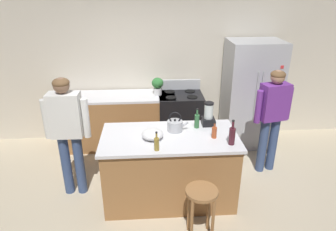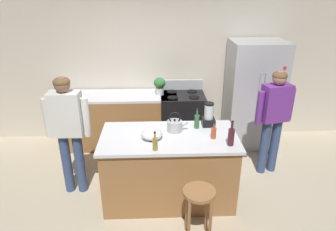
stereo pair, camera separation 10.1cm
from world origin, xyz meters
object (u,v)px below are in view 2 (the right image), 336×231
at_px(kitchen_island, 169,168).
at_px(bottle_olive_oil, 197,121).
at_px(person_by_sink_right, 274,113).
at_px(bottle_vinegar, 155,143).
at_px(mixing_bowl, 152,134).
at_px(stove_range, 182,119).
at_px(bar_stool, 199,202).
at_px(potted_plant, 160,85).
at_px(bottle_cooking_sauce, 214,133).
at_px(blender_appliance, 209,116).
at_px(refrigerator, 253,95).
at_px(person_by_island_left, 68,126).
at_px(bottle_wine, 231,136).
at_px(tea_kettle, 175,125).

distance_m(kitchen_island, bottle_olive_oil, 0.72).
bearing_deg(kitchen_island, person_by_sink_right, 20.55).
xyz_separation_m(bottle_vinegar, mixing_bowl, (-0.04, 0.28, -0.03)).
distance_m(stove_range, bar_stool, 2.26).
bearing_deg(potted_plant, person_by_sink_right, -30.23).
bearing_deg(bottle_cooking_sauce, bar_stool, -110.90).
xyz_separation_m(stove_range, bottle_cooking_sauce, (0.25, -1.61, 0.55)).
height_order(stove_range, blender_appliance, blender_appliance).
distance_m(potted_plant, blender_appliance, 1.41).
bearing_deg(stove_range, refrigerator, -1.14).
bearing_deg(potted_plant, bottle_olive_oil, -70.49).
bearing_deg(refrigerator, person_by_island_left, -155.73).
bearing_deg(bottle_vinegar, bottle_cooking_sauce, 19.74).
bearing_deg(person_by_sink_right, bottle_olive_oil, -162.70).
height_order(kitchen_island, person_by_island_left, person_by_island_left).
bearing_deg(stove_range, blender_appliance, -78.91).
distance_m(refrigerator, mixing_bowl, 2.35).
xyz_separation_m(kitchen_island, mixing_bowl, (-0.22, -0.06, 0.54)).
distance_m(refrigerator, bottle_vinegar, 2.52).
distance_m(potted_plant, bottle_wine, 1.99).
height_order(refrigerator, tea_kettle, refrigerator).
bearing_deg(potted_plant, bottle_cooking_sauce, -68.46).
xyz_separation_m(refrigerator, bottle_wine, (-0.81, -1.76, 0.14)).
height_order(blender_appliance, mixing_bowl, blender_appliance).
relative_size(blender_appliance, tea_kettle, 1.18).
relative_size(bar_stool, bottle_wine, 2.11).
bearing_deg(kitchen_island, blender_appliance, 28.07).
bearing_deg(person_by_sink_right, person_by_island_left, -172.66).
distance_m(blender_appliance, bottle_olive_oil, 0.19).
xyz_separation_m(refrigerator, tea_kettle, (-1.45, -1.36, 0.10)).
bearing_deg(mixing_bowl, person_by_island_left, 165.99).
relative_size(bar_stool, tea_kettle, 2.42).
bearing_deg(stove_range, bottle_olive_oil, -86.69).
distance_m(stove_range, blender_appliance, 1.39).
bearing_deg(refrigerator, bottle_wine, -114.73).
height_order(refrigerator, bottle_vinegar, refrigerator).
bearing_deg(refrigerator, blender_appliance, -129.32).
bearing_deg(person_by_island_left, blender_appliance, 2.34).
xyz_separation_m(potted_plant, bottle_wine, (0.82, -1.81, -0.06)).
bearing_deg(stove_range, person_by_island_left, -141.01).
xyz_separation_m(bottle_cooking_sauce, tea_kettle, (-0.47, 0.22, 0.00)).
bearing_deg(person_by_sink_right, blender_appliance, -163.84).
bearing_deg(bottle_olive_oil, person_by_island_left, -179.93).
bearing_deg(tea_kettle, bottle_vinegar, -118.01).
distance_m(bottle_vinegar, bottle_wine, 0.90).
height_order(potted_plant, tea_kettle, potted_plant).
relative_size(person_by_island_left, potted_plant, 5.61).
bearing_deg(mixing_bowl, kitchen_island, 15.37).
height_order(bar_stool, bottle_vinegar, bottle_vinegar).
relative_size(person_by_sink_right, bottle_olive_oil, 5.88).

